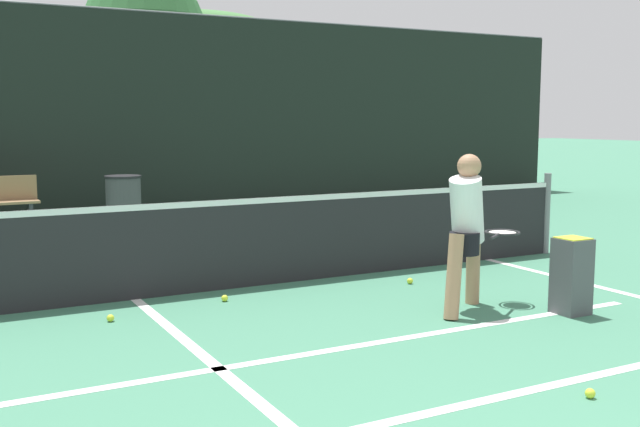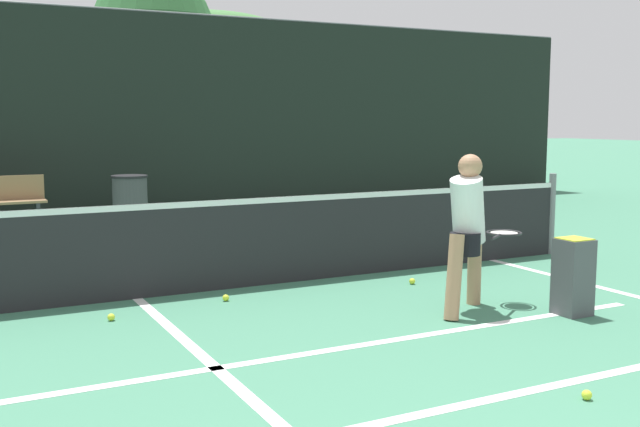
# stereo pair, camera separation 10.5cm
# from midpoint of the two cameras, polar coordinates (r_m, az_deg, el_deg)

# --- Properties ---
(court_service_line) EXTENTS (8.25, 0.10, 0.01)m
(court_service_line) POSITION_cam_midpoint_polar(r_m,az_deg,el_deg) (5.54, -8.26, -11.62)
(court_service_line) COLOR white
(court_service_line) RESTS_ON ground
(court_center_mark) EXTENTS (0.10, 3.74, 0.01)m
(court_center_mark) POSITION_cam_midpoint_polar(r_m,az_deg,el_deg) (5.98, -9.89, -10.21)
(court_center_mark) COLOR white
(court_center_mark) RESTS_ON ground
(court_sideline_right) EXTENTS (0.10, 4.74, 0.01)m
(court_sideline_right) POSITION_cam_midpoint_polar(r_m,az_deg,el_deg) (8.48, 20.58, -5.37)
(court_sideline_right) COLOR white
(court_sideline_right) RESTS_ON ground
(net) EXTENTS (11.09, 0.09, 1.07)m
(net) POSITION_cam_midpoint_polar(r_m,az_deg,el_deg) (7.62, -14.38, -2.63)
(net) COLOR slate
(net) RESTS_ON ground
(fence_back) EXTENTS (24.00, 0.06, 3.80)m
(fence_back) POSITION_cam_midpoint_polar(r_m,az_deg,el_deg) (14.29, -21.21, 7.19)
(fence_back) COLOR black
(fence_back) RESTS_ON ground
(player_practicing) EXTENTS (1.18, 0.64, 1.47)m
(player_practicing) POSITION_cam_midpoint_polar(r_m,az_deg,el_deg) (7.07, 10.71, -0.93)
(player_practicing) COLOR tan
(player_practicing) RESTS_ON ground
(tennis_ball_scattered_1) EXTENTS (0.07, 0.07, 0.07)m
(tennis_ball_scattered_1) POSITION_cam_midpoint_polar(r_m,az_deg,el_deg) (7.46, -7.68, -6.41)
(tennis_ball_scattered_1) COLOR #D1E033
(tennis_ball_scattered_1) RESTS_ON ground
(tennis_ball_scattered_2) EXTENTS (0.07, 0.07, 0.07)m
(tennis_ball_scattered_2) POSITION_cam_midpoint_polar(r_m,az_deg,el_deg) (5.22, 19.34, -12.81)
(tennis_ball_scattered_2) COLOR #D1E033
(tennis_ball_scattered_2) RESTS_ON ground
(tennis_ball_scattered_7) EXTENTS (0.07, 0.07, 0.07)m
(tennis_ball_scattered_7) POSITION_cam_midpoint_polar(r_m,az_deg,el_deg) (6.95, -16.10, -7.66)
(tennis_ball_scattered_7) COLOR #D1E033
(tennis_ball_scattered_7) RESTS_ON ground
(tennis_ball_scattered_8) EXTENTS (0.07, 0.07, 0.07)m
(tennis_ball_scattered_8) POSITION_cam_midpoint_polar(r_m,az_deg,el_deg) (8.22, 6.51, -5.13)
(tennis_ball_scattered_8) COLOR #D1E033
(tennis_ball_scattered_8) RESTS_ON ground
(ball_hopper) EXTENTS (0.28, 0.28, 0.71)m
(ball_hopper) POSITION_cam_midpoint_polar(r_m,az_deg,el_deg) (7.24, 18.23, -4.39)
(ball_hopper) COLOR #4C4C51
(ball_hopper) RESTS_ON ground
(trash_bin) EXTENTS (0.61, 0.61, 0.83)m
(trash_bin) POSITION_cam_midpoint_polar(r_m,az_deg,el_deg) (13.18, -14.96, 1.03)
(trash_bin) COLOR #3F3F42
(trash_bin) RESTS_ON ground
(parked_car) EXTENTS (1.78, 4.66, 1.48)m
(parked_car) POSITION_cam_midpoint_polar(r_m,az_deg,el_deg) (18.30, -16.39, 3.32)
(parked_car) COLOR silver
(parked_car) RESTS_ON ground
(tree_west) EXTENTS (4.33, 4.33, 4.74)m
(tree_west) POSITION_cam_midpoint_polar(r_m,az_deg,el_deg) (21.87, -9.70, 13.60)
(tree_west) COLOR brown
(tree_west) RESTS_ON ground
(tree_mid) EXTENTS (3.10, 3.10, 5.45)m
(tree_mid) POSITION_cam_midpoint_polar(r_m,az_deg,el_deg) (19.73, -13.35, 13.15)
(tree_mid) COLOR brown
(tree_mid) RESTS_ON ground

